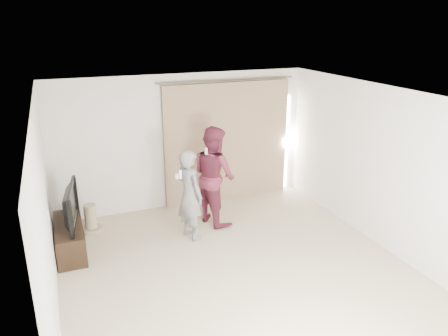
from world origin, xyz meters
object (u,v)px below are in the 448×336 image
Objects in this scene: tv at (66,206)px; tv_console at (70,238)px; person_woman at (214,175)px; person_man at (190,195)px.

tv_console is at bearing 0.00° from tv.
person_woman reaches higher than tv.
person_woman is (2.54, 0.20, 0.66)m from tv_console.
tv is at bearing -175.52° from person_woman.
person_man is 0.76m from person_woman.
tv is at bearing 172.58° from person_man.
person_man is at bearing -89.49° from tv.
tv is (0.00, 0.00, 0.55)m from tv_console.
person_woman is (2.54, 0.20, 0.11)m from tv.
tv_console is at bearing 172.58° from person_man.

